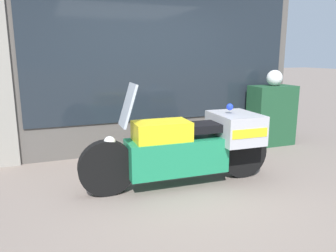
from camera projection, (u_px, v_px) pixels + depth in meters
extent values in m
plane|color=gray|center=(189.00, 190.00, 4.05)|extent=(60.00, 60.00, 0.00)
cube|color=#56514C|center=(142.00, 36.00, 5.46)|extent=(5.62, 0.40, 3.91)
cube|color=#1E262D|center=(167.00, 32.00, 5.38)|extent=(4.59, 0.02, 2.91)
cube|color=slate|center=(160.00, 132.00, 5.94)|extent=(4.37, 0.30, 0.55)
cube|color=silver|center=(157.00, 84.00, 5.89)|extent=(4.37, 0.02, 1.20)
cube|color=beige|center=(160.00, 50.00, 5.63)|extent=(4.37, 0.30, 0.02)
cube|color=black|center=(67.00, 47.00, 5.09)|extent=(0.18, 0.04, 0.06)
cube|color=#B7B2A8|center=(131.00, 47.00, 5.45)|extent=(0.18, 0.04, 0.06)
cube|color=navy|center=(187.00, 48.00, 5.80)|extent=(0.18, 0.04, 0.06)
cube|color=maroon|center=(237.00, 48.00, 6.15)|extent=(0.18, 0.04, 0.06)
cube|color=#2D8E42|center=(72.00, 115.00, 5.27)|extent=(0.19, 0.01, 0.27)
cube|color=orange|center=(134.00, 112.00, 5.62)|extent=(0.19, 0.03, 0.27)
cube|color=white|center=(188.00, 108.00, 5.97)|extent=(0.19, 0.02, 0.27)
cube|color=#2866B7|center=(236.00, 105.00, 6.32)|extent=(0.19, 0.02, 0.27)
cylinder|color=black|center=(107.00, 168.00, 3.87)|extent=(0.67, 0.16, 0.67)
cylinder|color=black|center=(243.00, 153.00, 4.46)|extent=(0.67, 0.16, 0.67)
cube|color=#1E8456|center=(176.00, 155.00, 4.13)|extent=(1.26, 0.50, 0.43)
cube|color=yellow|center=(162.00, 132.00, 4.00)|extent=(0.69, 0.44, 0.26)
cube|color=black|center=(197.00, 127.00, 4.15)|extent=(0.74, 0.37, 0.10)
cube|color=#B7B7BC|center=(235.00, 127.00, 4.34)|extent=(0.57, 0.72, 0.38)
cube|color=yellow|center=(235.00, 127.00, 4.34)|extent=(0.51, 0.73, 0.11)
cube|color=#B2BCC6|center=(128.00, 105.00, 3.79)|extent=(0.19, 0.33, 0.51)
sphere|color=white|center=(110.00, 142.00, 3.81)|extent=(0.14, 0.14, 0.14)
sphere|color=blue|center=(230.00, 107.00, 4.25)|extent=(0.09, 0.09, 0.09)
cube|color=#1E4C2D|center=(271.00, 115.00, 6.04)|extent=(0.81, 0.45, 1.09)
sphere|color=white|center=(274.00, 78.00, 5.90)|extent=(0.28, 0.28, 0.28)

